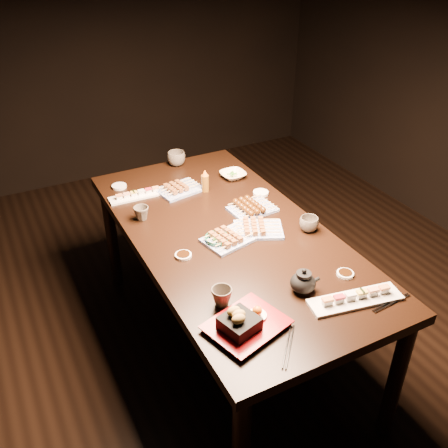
# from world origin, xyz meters

# --- Properties ---
(ground) EXTENTS (5.00, 5.00, 0.00)m
(ground) POSITION_xyz_m (0.00, 0.00, 0.00)
(ground) COLOR black
(ground) RESTS_ON ground
(dining_table) EXTENTS (0.91, 1.80, 0.75)m
(dining_table) POSITION_xyz_m (-0.06, 0.07, 0.38)
(dining_table) COLOR black
(dining_table) RESTS_ON ground
(sushi_platter_near) EXTENTS (0.40, 0.18, 0.05)m
(sushi_platter_near) POSITION_xyz_m (0.16, -0.61, 0.77)
(sushi_platter_near) COLOR white
(sushi_platter_near) RESTS_ON dining_table
(sushi_platter_far) EXTENTS (0.32, 0.10, 0.04)m
(sushi_platter_far) POSITION_xyz_m (-0.33, 0.63, 0.77)
(sushi_platter_far) COLOR white
(sushi_platter_far) RESTS_ON dining_table
(yakitori_plate_center) EXTENTS (0.27, 0.22, 0.06)m
(yakitori_plate_center) POSITION_xyz_m (-0.09, 0.01, 0.78)
(yakitori_plate_center) COLOR #828EB6
(yakitori_plate_center) RESTS_ON dining_table
(yakitori_plate_right) EXTENTS (0.29, 0.26, 0.06)m
(yakitori_plate_right) POSITION_xyz_m (0.08, 0.02, 0.78)
(yakitori_plate_right) COLOR #828EB6
(yakitori_plate_right) RESTS_ON dining_table
(yakitori_plate_left) EXTENTS (0.27, 0.21, 0.06)m
(yakitori_plate_left) POSITION_xyz_m (-0.10, 0.58, 0.78)
(yakitori_plate_left) COLOR #828EB6
(yakitori_plate_left) RESTS_ON dining_table
(tsukune_plate) EXTENTS (0.24, 0.18, 0.06)m
(tsukune_plate) POSITION_xyz_m (0.15, 0.20, 0.78)
(tsukune_plate) COLOR #828EB6
(tsukune_plate) RESTS_ON dining_table
(edamame_bowl_green) EXTENTS (0.14, 0.14, 0.04)m
(edamame_bowl_green) POSITION_xyz_m (-0.15, 0.02, 0.77)
(edamame_bowl_green) COLOR #287A4F
(edamame_bowl_green) RESTS_ON dining_table
(edamame_bowl_cream) EXTENTS (0.15, 0.15, 0.04)m
(edamame_bowl_cream) POSITION_xyz_m (0.24, 0.59, 0.77)
(edamame_bowl_cream) COLOR #FFEED0
(edamame_bowl_cream) RESTS_ON dining_table
(tempura_tray) EXTENTS (0.34, 0.30, 0.11)m
(tempura_tray) POSITION_xyz_m (-0.31, -0.55, 0.80)
(tempura_tray) COLOR black
(tempura_tray) RESTS_ON dining_table
(teacup_near_left) EXTENTS (0.10, 0.10, 0.08)m
(teacup_near_left) POSITION_xyz_m (-0.33, -0.38, 0.79)
(teacup_near_left) COLOR #4C443A
(teacup_near_left) RESTS_ON dining_table
(teacup_mid_right) EXTENTS (0.10, 0.10, 0.07)m
(teacup_mid_right) POSITION_xyz_m (0.30, -0.09, 0.79)
(teacup_mid_right) COLOR #4C443A
(teacup_mid_right) RESTS_ON dining_table
(teacup_far_left) EXTENTS (0.10, 0.10, 0.07)m
(teacup_far_left) POSITION_xyz_m (-0.40, 0.39, 0.79)
(teacup_far_left) COLOR #4C443A
(teacup_far_left) RESTS_ON dining_table
(teacup_far_right) EXTENTS (0.14, 0.14, 0.09)m
(teacup_far_right) POSITION_xyz_m (0.02, 0.91, 0.79)
(teacup_far_right) COLOR #4C443A
(teacup_far_right) RESTS_ON dining_table
(teapot) EXTENTS (0.16, 0.16, 0.11)m
(teapot) POSITION_xyz_m (0.01, -0.46, 0.80)
(teapot) COLOR black
(teapot) RESTS_ON dining_table
(condiment_bottle) EXTENTS (0.06, 0.06, 0.13)m
(condiment_bottle) POSITION_xyz_m (0.03, 0.52, 0.82)
(condiment_bottle) COLOR brown
(condiment_bottle) RESTS_ON dining_table
(sauce_dish_west) EXTENTS (0.08, 0.08, 0.01)m
(sauce_dish_west) POSITION_xyz_m (-0.34, -0.01, 0.76)
(sauce_dish_west) COLOR white
(sauce_dish_west) RESTS_ON dining_table
(sauce_dish_east) EXTENTS (0.11, 0.11, 0.02)m
(sauce_dish_east) POSITION_xyz_m (0.29, 0.34, 0.76)
(sauce_dish_east) COLOR white
(sauce_dish_east) RESTS_ON dining_table
(sauce_dish_se) EXTENTS (0.09, 0.09, 0.01)m
(sauce_dish_se) POSITION_xyz_m (0.23, -0.46, 0.76)
(sauce_dish_se) COLOR white
(sauce_dish_se) RESTS_ON dining_table
(sauce_dish_nw) EXTENTS (0.09, 0.09, 0.01)m
(sauce_dish_nw) POSITION_xyz_m (-0.39, 0.78, 0.76)
(sauce_dish_nw) COLOR white
(sauce_dish_nw) RESTS_ON dining_table
(chopsticks_near) EXTENTS (0.16, 0.18, 0.01)m
(chopsticks_near) POSITION_xyz_m (-0.22, -0.70, 0.75)
(chopsticks_near) COLOR black
(chopsticks_near) RESTS_ON dining_table
(chopsticks_se) EXTENTS (0.20, 0.03, 0.01)m
(chopsticks_se) POSITION_xyz_m (0.28, -0.69, 0.75)
(chopsticks_se) COLOR black
(chopsticks_se) RESTS_ON dining_table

